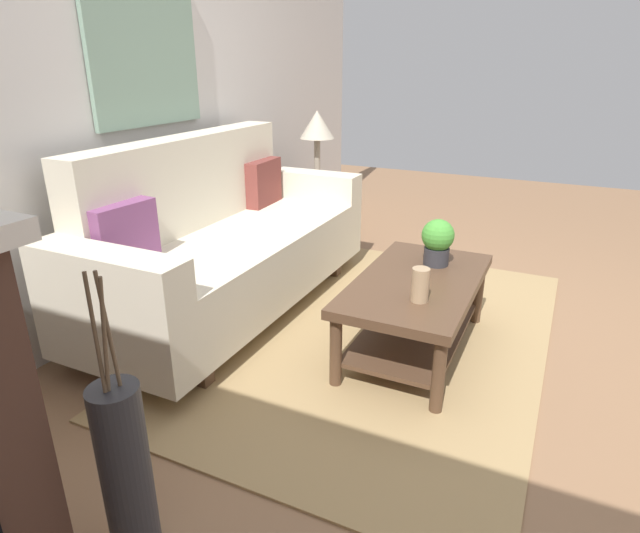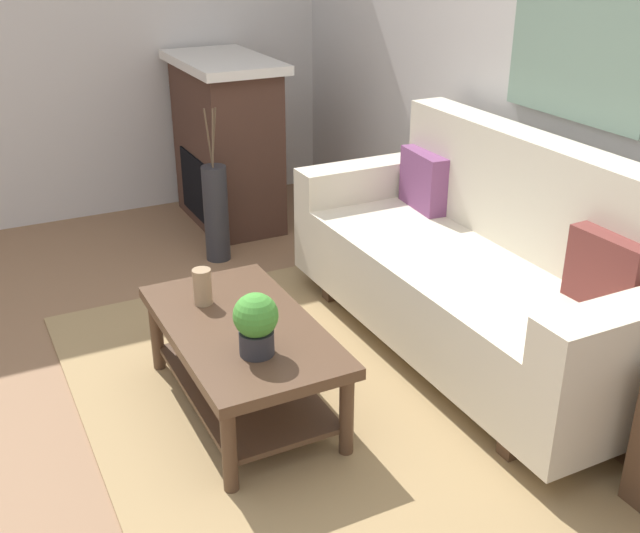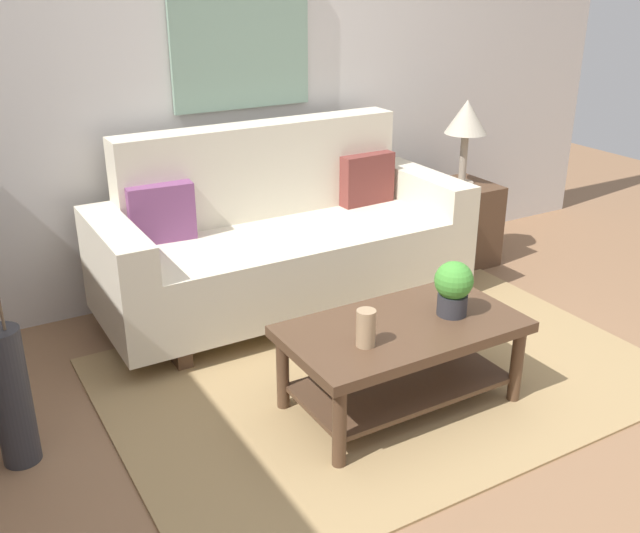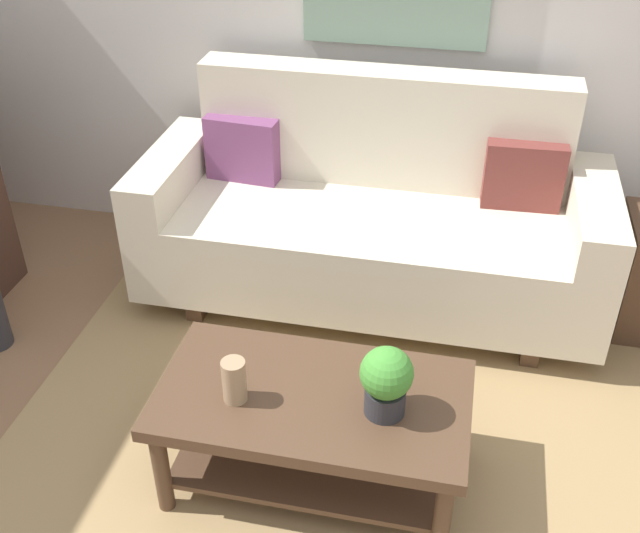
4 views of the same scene
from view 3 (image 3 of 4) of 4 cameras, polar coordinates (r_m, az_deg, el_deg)
The scene contains 13 objects.
ground_plane at distance 3.43m, azimuth 9.84°, elevation -12.12°, with size 9.76×9.76×0.00m, color #8C6647.
wall_back at distance 4.57m, azimuth -5.68°, elevation 15.18°, with size 5.76×0.10×2.70m, color silver.
area_rug at distance 3.76m, azimuth 4.97°, elevation -8.39°, with size 2.71×1.88×0.01m, color #A38456.
couch at distance 4.29m, azimuth -3.02°, elevation 2.07°, with size 2.18×0.84×1.08m.
throw_pillow_plum at distance 4.08m, azimuth -12.39°, elevation 4.16°, with size 0.36×0.12×0.32m, color #7A4270.
throw_pillow_maroon at distance 4.64m, azimuth 3.66°, elevation 6.91°, with size 0.36×0.12×0.32m, color brown.
coffee_table at distance 3.38m, azimuth 6.45°, elevation -6.25°, with size 1.10×0.60×0.43m.
tabletop_vase at distance 3.09m, azimuth 3.63°, elevation -4.85°, with size 0.08×0.08×0.17m, color tan.
potted_plant_tabletop at distance 3.39m, azimuth 10.45°, elevation -1.56°, with size 0.18×0.18×0.26m.
side_table at distance 5.11m, azimuth 10.82°, elevation 3.33°, with size 0.44×0.44×0.56m, color #513826.
table_lamp at distance 4.92m, azimuth 11.44°, elevation 11.19°, with size 0.28×0.28×0.57m.
floor_vase at distance 3.25m, azimuth -23.10°, elevation -9.44°, with size 0.16×0.16×0.62m, color #2D2D33.
framed_painting at distance 4.45m, azimuth -6.23°, elevation 17.47°, with size 0.87×0.03×0.82m, color gray.
Camera 3 is at (-1.89, -2.11, 1.94)m, focal length 40.69 mm.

